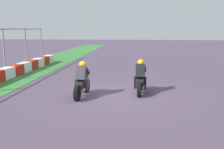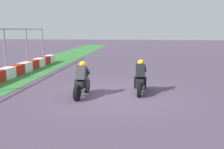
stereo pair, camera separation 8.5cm
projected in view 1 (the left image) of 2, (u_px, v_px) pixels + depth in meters
name	position (u px, v px, depth m)	size (l,w,h in m)	color
ground_plane	(113.00, 95.00, 11.44)	(120.00, 120.00, 0.00)	#504155
rider_lane_a	(140.00, 79.00, 11.62)	(2.04, 0.55, 1.51)	black
rider_lane_b	(82.00, 82.00, 11.02)	(2.04, 0.55, 1.51)	black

